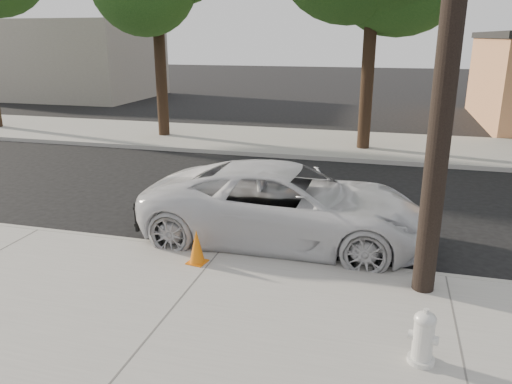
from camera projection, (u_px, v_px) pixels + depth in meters
ground at (251, 219)px, 11.38m from camera, size 120.00×120.00×0.00m
near_sidewalk at (173, 312)px, 7.39m from camera, size 90.00×4.40×0.15m
far_sidewalk at (311, 143)px, 19.18m from camera, size 90.00×5.00×0.15m
curb_near at (221, 253)px, 9.42m from camera, size 90.00×0.12×0.16m
building_far at (49, 59)px, 34.05m from camera, size 14.00×8.00×5.00m
police_cruiser at (287, 205)px, 9.90m from camera, size 5.68×2.66×1.57m
fire_hydrant at (423, 338)px, 6.05m from camera, size 0.37×0.33×0.69m
traffic_cone at (197, 247)px, 8.76m from camera, size 0.36×0.36×0.62m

